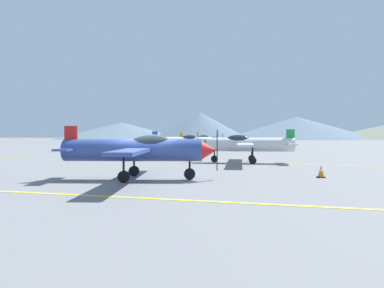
# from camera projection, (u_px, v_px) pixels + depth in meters

# --- Properties ---
(ground_plane) EXTENTS (400.00, 400.00, 0.00)m
(ground_plane) POSITION_uv_depth(u_px,v_px,m) (144.00, 179.00, 13.69)
(ground_plane) COLOR slate
(apron_line_near) EXTENTS (80.00, 0.16, 0.01)m
(apron_line_near) POSITION_uv_depth(u_px,v_px,m) (99.00, 196.00, 9.89)
(apron_line_near) COLOR yellow
(apron_line_near) RESTS_ON ground_plane
(apron_line_far) EXTENTS (80.00, 0.16, 0.01)m
(apron_line_far) POSITION_uv_depth(u_px,v_px,m) (189.00, 162.00, 22.18)
(apron_line_far) COLOR yellow
(apron_line_far) RESTS_ON ground_plane
(airplane_near) EXTENTS (7.04, 8.04, 2.41)m
(airplane_near) POSITION_uv_depth(u_px,v_px,m) (139.00, 149.00, 13.65)
(airplane_near) COLOR #33478C
(airplane_near) RESTS_ON ground_plane
(airplane_mid) EXTENTS (6.99, 8.05, 2.41)m
(airplane_mid) POSITION_uv_depth(u_px,v_px,m) (246.00, 144.00, 21.92)
(airplane_mid) COLOR silver
(airplane_mid) RESTS_ON ground_plane
(airplane_far) EXTENTS (7.04, 8.05, 2.41)m
(airplane_far) POSITION_uv_depth(u_px,v_px,m) (184.00, 141.00, 31.58)
(airplane_far) COLOR white
(airplane_far) RESTS_ON ground_plane
(airplane_back) EXTENTS (7.05, 8.02, 2.41)m
(airplane_back) POSITION_uv_depth(u_px,v_px,m) (200.00, 140.00, 44.69)
(airplane_back) COLOR #33478C
(airplane_back) RESTS_ON ground_plane
(traffic_cone_front) EXTENTS (0.36, 0.36, 0.59)m
(traffic_cone_front) POSITION_uv_depth(u_px,v_px,m) (321.00, 171.00, 14.30)
(traffic_cone_front) COLOR black
(traffic_cone_front) RESTS_ON ground_plane
(hill_left) EXTENTS (67.32, 67.32, 8.82)m
(hill_left) POSITION_uv_depth(u_px,v_px,m) (121.00, 131.00, 159.67)
(hill_left) COLOR slate
(hill_left) RESTS_ON ground_plane
(hill_centerleft) EXTENTS (50.57, 50.57, 13.64)m
(hill_centerleft) POSITION_uv_depth(u_px,v_px,m) (200.00, 126.00, 154.21)
(hill_centerleft) COLOR slate
(hill_centerleft) RESTS_ON ground_plane
(hill_centerright) EXTENTS (76.37, 76.37, 11.72)m
(hill_centerright) POSITION_uv_depth(u_px,v_px,m) (296.00, 128.00, 159.55)
(hill_centerright) COLOR slate
(hill_centerright) RESTS_ON ground_plane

